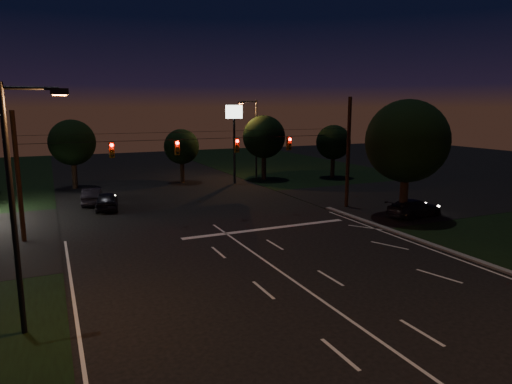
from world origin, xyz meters
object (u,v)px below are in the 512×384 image
car_oncoming_b (92,196)px  utility_pole_right (346,207)px  car_oncoming_a (107,201)px  car_cross (414,208)px  tree_right_near (406,142)px

car_oncoming_b → utility_pole_right: bearing=161.4°
car_oncoming_a → car_cross: (20.85, -12.28, -0.05)m
utility_pole_right → car_oncoming_a: (-18.25, 7.28, 0.73)m
utility_pole_right → tree_right_near: tree_right_near is taller
tree_right_near → car_cross: (1.08, -0.17, -5.00)m
utility_pole_right → car_oncoming_a: bearing=158.2°
utility_pole_right → car_oncoming_b: bearing=152.6°
car_oncoming_a → car_cross: 24.20m
tree_right_near → car_oncoming_b: 25.86m
utility_pole_right → car_oncoming_b: utility_pole_right is taller
utility_pole_right → tree_right_near: size_ratio=1.03×
car_oncoming_a → car_oncoming_b: 2.78m
tree_right_near → car_oncoming_b: bearing=144.4°
car_oncoming_b → car_cross: car_oncoming_b is taller
car_oncoming_b → car_cross: (21.73, -14.92, -0.02)m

